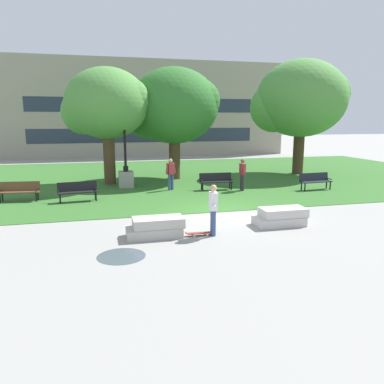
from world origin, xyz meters
name	(u,v)px	position (x,y,z in m)	size (l,w,h in m)	color
ground_plane	(222,212)	(0.00, 0.00, 0.00)	(140.00, 140.00, 0.00)	gray
grass_lawn	(175,177)	(0.00, 10.00, 0.01)	(40.00, 20.00, 0.02)	#336628
concrete_block_center	(156,228)	(-3.18, -2.60, 0.31)	(1.87, 0.90, 0.64)	#B2ADA3
concrete_block_left	(281,217)	(1.44, -2.36, 0.31)	(1.88, 0.90, 0.64)	#BCB7B2
person_skateboarder	(213,207)	(-1.30, -2.90, 0.97)	(0.28, 0.60, 1.71)	#384C7A
skateboard	(200,233)	(-1.74, -2.86, 0.09)	(1.02, 0.26, 0.14)	maroon
puddle	(121,256)	(-4.41, -4.17, 0.00)	(1.38, 1.38, 0.01)	#47515B
park_bench_near_left	(78,190)	(-5.94, 3.60, 0.54)	(1.85, 0.73, 0.90)	black
park_bench_near_right	(216,180)	(1.25, 4.87, 0.54)	(1.83, 0.62, 0.90)	black
park_bench_far_left	(315,180)	(6.51, 3.58, 0.54)	(1.83, 0.64, 0.90)	#1E232D
park_bench_far_right	(19,190)	(-8.61, 4.31, 0.54)	(1.84, 0.71, 0.90)	brown
lamp_post_left	(126,168)	(-3.47, 6.79, 1.09)	(1.32, 0.80, 5.34)	gray
tree_far_right	(106,105)	(-4.38, 8.15, 4.62)	(5.01, 4.77, 6.71)	#4C3823
tree_near_left	(300,100)	(8.66, 9.40, 5.12)	(6.46, 6.15, 7.80)	#42301E
tree_far_left	(173,107)	(-0.26, 9.22, 4.57)	(5.83, 5.55, 6.98)	#4C3823
person_bystander_near_lawn	(242,173)	(2.53, 4.24, 0.98)	(0.25, 0.62, 1.71)	#28282D
person_bystander_far_lawn	(171,172)	(-1.18, 5.33, 0.98)	(0.67, 0.52, 1.71)	#384C7A
building_facade_distant	(144,109)	(-0.22, 24.50, 4.85)	(30.22, 1.03, 9.72)	gray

